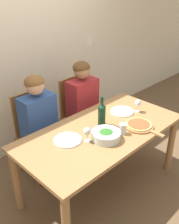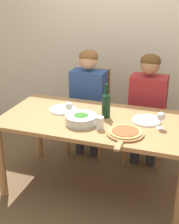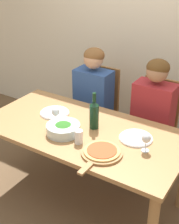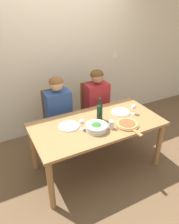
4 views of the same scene
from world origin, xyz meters
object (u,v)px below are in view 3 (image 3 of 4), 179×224
at_px(wine_bottle, 94,114).
at_px(water_tumbler, 79,137).
at_px(person_man, 153,110).
at_px(broccoli_bowl, 63,129).
at_px(chair_left, 98,109).
at_px(pizza_on_board, 101,152).
at_px(wine_glass_right, 146,139).
at_px(dinner_plate_left, 55,113).
at_px(chair_right, 155,125).
at_px(dinner_plate_right, 136,138).
at_px(wine_glass_left, 56,112).
at_px(person_woman, 93,94).

bearing_deg(wine_bottle, water_tumbler, -85.30).
relative_size(person_man, broccoli_bowl, 4.47).
bearing_deg(water_tumbler, person_man, 72.21).
bearing_deg(water_tumbler, broccoli_bowl, 164.47).
bearing_deg(chair_left, pizza_on_board, -58.03).
bearing_deg(wine_glass_right, dinner_plate_left, 173.08).
xyz_separation_m(chair_right, dinner_plate_right, (0.08, -0.67, 0.24)).
bearing_deg(water_tumbler, wine_bottle, 94.70).
xyz_separation_m(person_man, pizza_on_board, (-0.05, -0.88, 0.02)).
distance_m(wine_bottle, dinner_plate_right, 0.39).
bearing_deg(wine_glass_left, chair_right, 52.89).
bearing_deg(dinner_plate_left, water_tumbler, -31.99).
height_order(person_man, wine_bottle, person_man).
xyz_separation_m(wine_bottle, water_tumbler, (0.02, -0.26, -0.07)).
height_order(chair_left, dinner_plate_right, chair_left).
bearing_deg(wine_bottle, dinner_plate_left, 176.63).
height_order(chair_right, person_man, person_man).
height_order(chair_left, broccoli_bowl, chair_left).
xyz_separation_m(wine_glass_left, water_tumbler, (0.34, -0.15, -0.05)).
distance_m(chair_right, wine_glass_left, 1.07).
bearing_deg(pizza_on_board, dinner_plate_left, 154.65).
bearing_deg(dinner_plate_right, wine_bottle, -175.83).
height_order(broccoli_bowl, water_tumbler, water_tumbler).
distance_m(person_man, wine_bottle, 0.66).
bearing_deg(dinner_plate_right, wine_glass_right, -41.73).
bearing_deg(wine_glass_right, dinner_plate_right, 138.27).
bearing_deg(dinner_plate_left, wine_glass_left, -48.14).
height_order(dinner_plate_left, wine_glass_left, wine_glass_left).
relative_size(person_man, pizza_on_board, 2.75).
relative_size(person_woman, broccoli_bowl, 4.47).
height_order(chair_right, wine_bottle, wine_bottle).
bearing_deg(chair_left, wine_bottle, -61.72).
xyz_separation_m(person_woman, water_tumbler, (0.40, -0.84, 0.06)).
xyz_separation_m(person_man, water_tumbler, (-0.27, -0.84, 0.06)).
relative_size(person_woman, water_tumbler, 11.17).
height_order(wine_bottle, pizza_on_board, wine_bottle).
relative_size(dinner_plate_right, pizza_on_board, 0.59).
xyz_separation_m(person_man, dinner_plate_left, (-0.73, -0.56, 0.01)).
relative_size(wine_glass_left, wine_glass_right, 1.00).
relative_size(chair_left, water_tumbler, 8.89).
relative_size(dinner_plate_right, wine_glass_right, 1.78).
bearing_deg(dinner_plate_right, broccoli_bowl, -156.22).
distance_m(chair_left, wine_bottle, 0.87).
xyz_separation_m(dinner_plate_right, pizza_on_board, (-0.13, -0.33, 0.01)).
relative_size(person_woman, dinner_plate_right, 4.62).
bearing_deg(broccoli_bowl, pizza_on_board, -12.20).
height_order(chair_right, person_woman, person_woman).
xyz_separation_m(chair_right, pizza_on_board, (-0.05, -1.00, 0.24)).
bearing_deg(broccoli_bowl, chair_right, 63.21).
distance_m(person_man, dinner_plate_right, 0.56).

